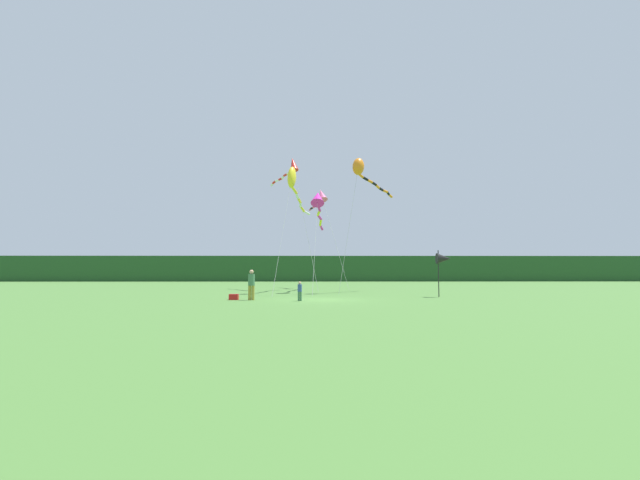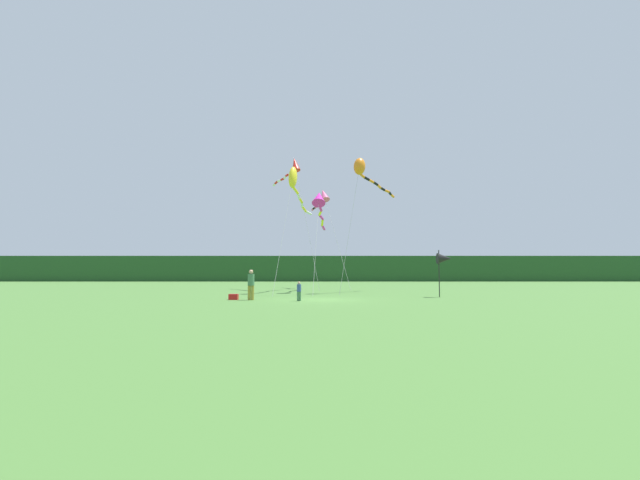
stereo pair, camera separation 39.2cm
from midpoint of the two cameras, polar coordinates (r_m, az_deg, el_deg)
The scene contains 11 objects.
ground_plane at distance 25.51m, azimuth 0.47°, elevation -7.71°, with size 120.00×120.00×0.00m, color #477533.
distant_treeline at distance 70.46m, azimuth 0.10°, elevation -3.71°, with size 108.00×3.72×3.98m, color #234C23.
person_adult at distance 25.51m, azimuth -8.55°, elevation -5.51°, with size 0.38×0.38×1.71m.
person_child at distance 24.48m, azimuth -2.37°, elevation -6.47°, with size 0.23×0.23×1.06m.
cooler_box at distance 25.97m, azimuth -10.76°, elevation -7.22°, with size 0.51×0.42×0.33m, color red.
banner_flag_pole at distance 29.14m, azimuth 15.99°, elevation -2.36°, with size 0.90×0.70×2.96m.
kite_yellow at distance 34.42m, azimuth -3.05°, elevation 7.35°, with size 2.36×11.03×9.70m.
kite_orange at distance 34.81m, azimuth 5.77°, elevation 8.96°, with size 5.13×7.13×10.39m.
kite_red at distance 40.60m, azimuth -3.31°, elevation 9.38°, with size 4.60×6.72×11.98m.
kite_magenta at distance 35.18m, azimuth 0.14°, elevation 4.94°, with size 1.18×11.55×8.09m.
kite_rainbow at distance 42.89m, azimuth 0.58°, elevation 5.68°, with size 3.54×7.17×9.72m.
Camera 2 is at (-0.06, -25.46, 1.66)m, focal length 24.83 mm.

